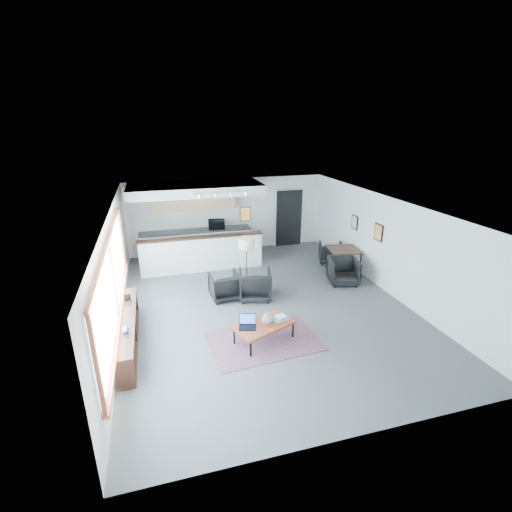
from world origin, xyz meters
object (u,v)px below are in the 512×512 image
object	(u,v)px
ceramic_pot	(268,319)
dining_chair_near	(343,272)
dining_chair_far	(330,254)
coffee_table	(264,325)
armchair_left	(225,285)
floor_lamp	(246,245)
microwave	(216,223)
dining_table	(344,251)
armchair_right	(255,283)
laptop	(248,323)
book_stack	(280,318)

from	to	relation	value
ceramic_pot	dining_chair_near	world-z (taller)	dining_chair_near
dining_chair_far	ceramic_pot	bearing A→B (deg)	69.44
dining_chair_far	coffee_table	bearing A→B (deg)	68.51
armchair_left	floor_lamp	xyz separation A→B (m)	(0.70, 0.35, 0.94)
coffee_table	microwave	bearing A→B (deg)	67.53
dining_table	armchair_right	bearing A→B (deg)	-162.18
coffee_table	dining_table	distance (m)	4.64
ceramic_pot	dining_table	world-z (taller)	dining_table
laptop	dining_table	size ratio (longest dim) A/B	0.41
coffee_table	laptop	xyz separation A→B (m)	(-0.36, 0.02, 0.11)
microwave	armchair_right	bearing A→B (deg)	-78.28
book_stack	ceramic_pot	bearing A→B (deg)	-157.80
dining_chair_near	dining_chair_far	xyz separation A→B (m)	(0.40, 1.62, -0.03)
ceramic_pot	microwave	bearing A→B (deg)	90.66
armchair_left	dining_chair_far	world-z (taller)	armchair_left
book_stack	armchair_left	distance (m)	2.30
laptop	armchair_right	world-z (taller)	armchair_right
floor_lamp	laptop	bearing A→B (deg)	-104.04
dining_table	floor_lamp	bearing A→B (deg)	-172.12
ceramic_pot	book_stack	distance (m)	0.36
dining_chair_near	dining_chair_far	distance (m)	1.67
laptop	ceramic_pot	size ratio (longest dim) A/B	1.61
ceramic_pot	microwave	world-z (taller)	microwave
ceramic_pot	floor_lamp	size ratio (longest dim) A/B	0.17
dining_table	dining_chair_far	xyz separation A→B (m)	(-0.00, 0.83, -0.38)
ceramic_pot	dining_table	size ratio (longest dim) A/B	0.25
book_stack	dining_chair_far	size ratio (longest dim) A/B	0.56
ceramic_pot	microwave	size ratio (longest dim) A/B	0.48
armchair_left	dining_table	xyz separation A→B (m)	(3.91, 0.80, 0.31)
dining_chair_far	dining_chair_near	bearing A→B (deg)	96.69
microwave	armchair_left	bearing A→B (deg)	-90.49
armchair_left	ceramic_pot	bearing A→B (deg)	98.74
book_stack	dining_chair_far	world-z (taller)	dining_chair_far
book_stack	laptop	bearing A→B (deg)	-173.98
floor_lamp	dining_chair_near	xyz separation A→B (m)	(2.81, -0.34, -0.98)
laptop	dining_chair_far	bearing A→B (deg)	60.34
armchair_left	armchair_right	world-z (taller)	armchair_right
book_stack	armchair_right	bearing A→B (deg)	91.05
dining_table	microwave	size ratio (longest dim) A/B	1.88
armchair_right	microwave	size ratio (longest dim) A/B	1.54
coffee_table	armchair_right	world-z (taller)	armchair_right
ceramic_pot	dining_chair_far	world-z (taller)	ceramic_pot
laptop	floor_lamp	world-z (taller)	floor_lamp
dining_chair_near	dining_chair_far	bearing A→B (deg)	89.46
ceramic_pot	armchair_left	distance (m)	2.33
armchair_right	dining_chair_far	size ratio (longest dim) A/B	1.33
book_stack	microwave	xyz separation A→B (m)	(-0.39, 5.69, 0.66)
ceramic_pot	dining_chair_far	distance (m)	5.20
ceramic_pot	coffee_table	bearing A→B (deg)	157.01
floor_lamp	dining_chair_near	size ratio (longest dim) A/B	2.17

